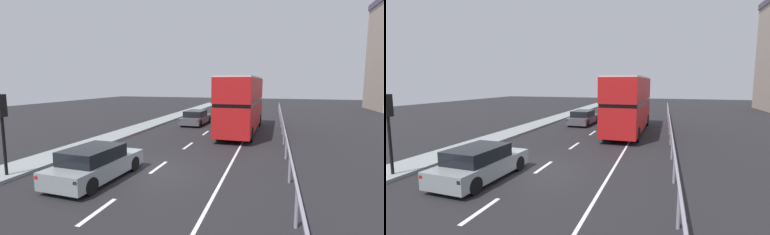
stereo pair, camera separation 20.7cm
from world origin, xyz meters
The scene contains 8 objects.
ground_plane centered at (0.00, 0.00, -0.05)m, with size 75.07×120.00×0.10m, color black.
near_sidewalk_kerb centered at (-5.87, 0.00, 0.07)m, with size 2.02×80.00×0.14m, color gray.
lane_paint_markings centered at (2.03, 8.46, 0.00)m, with size 3.26×46.00×0.01m.
bridge_side_railing centered at (5.68, 9.00, 0.90)m, with size 0.10×42.00×1.11m.
double_decker_bus_red centered at (2.60, 11.04, 2.31)m, with size 2.68×10.36×4.32m.
hatchback_car_near centered at (-1.76, -1.57, 0.65)m, with size 2.04×4.32×1.36m.
traffic_signal_pole centered at (-5.37, -2.51, 2.61)m, with size 0.30×0.42×3.29m.
sedan_car_ahead centered at (-1.94, 13.78, 0.64)m, with size 1.99×4.52×1.33m.
Camera 2 is at (5.20, -10.63, 3.87)m, focal length 25.67 mm.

